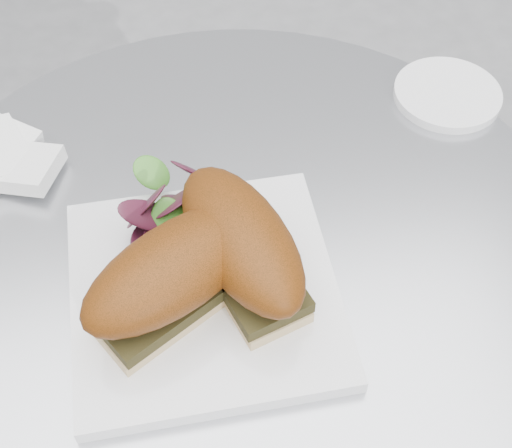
# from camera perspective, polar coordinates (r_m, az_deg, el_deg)

# --- Properties ---
(table) EXTENTS (0.70, 0.70, 0.73)m
(table) POSITION_cam_1_polar(r_m,az_deg,el_deg) (0.90, -1.30, -11.22)
(table) COLOR #AAADB1
(table) RESTS_ON ground
(plate) EXTENTS (0.24, 0.24, 0.02)m
(plate) POSITION_cam_1_polar(r_m,az_deg,el_deg) (0.66, -4.16, -5.41)
(plate) COLOR white
(plate) RESTS_ON table
(sandwich_left) EXTENTS (0.20, 0.16, 0.08)m
(sandwich_left) POSITION_cam_1_polar(r_m,az_deg,el_deg) (0.61, -6.41, -3.94)
(sandwich_left) COLOR tan
(sandwich_left) RESTS_ON plate
(sandwich_right) EXTENTS (0.13, 0.19, 0.08)m
(sandwich_right) POSITION_cam_1_polar(r_m,az_deg,el_deg) (0.63, -1.18, -1.64)
(sandwich_right) COLOR tan
(sandwich_right) RESTS_ON plate
(salad) EXTENTS (0.12, 0.12, 0.05)m
(salad) POSITION_cam_1_polar(r_m,az_deg,el_deg) (0.67, -6.93, 0.92)
(salad) COLOR #39842B
(salad) RESTS_ON plate
(napkin) EXTENTS (0.12, 0.12, 0.02)m
(napkin) POSITION_cam_1_polar(r_m,az_deg,el_deg) (0.80, -19.21, 4.33)
(napkin) COLOR white
(napkin) RESTS_ON table
(saucer) EXTENTS (0.12, 0.12, 0.01)m
(saucer) POSITION_cam_1_polar(r_m,az_deg,el_deg) (0.87, 15.06, 10.00)
(saucer) COLOR white
(saucer) RESTS_ON table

